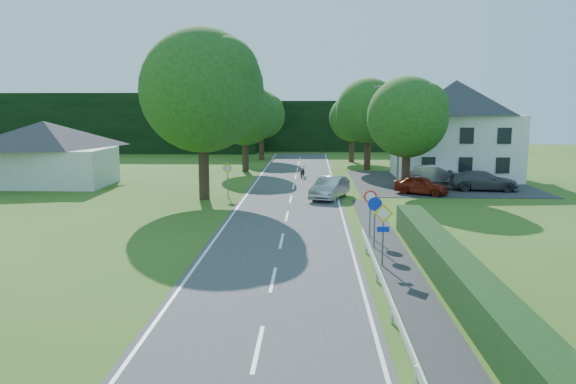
{
  "coord_description": "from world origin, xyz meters",
  "views": [
    {
      "loc": [
        1.4,
        -14.16,
        6.51
      ],
      "look_at": [
        0.13,
        16.41,
        1.72
      ],
      "focal_mm": 35.0,
      "sensor_mm": 36.0,
      "label": 1
    }
  ],
  "objects_px": {
    "parked_car_silver_a": "(433,174)",
    "moving_car": "(330,188)",
    "streetlight": "(397,131)",
    "parasol": "(434,168)",
    "parked_car_red": "(422,185)",
    "parked_car_silver_b": "(459,174)",
    "motorcycle": "(303,171)",
    "parked_car_grey": "(483,181)"
  },
  "relations": [
    {
      "from": "moving_car",
      "to": "parked_car_silver_b",
      "type": "xyz_separation_m",
      "value": [
        11.25,
        9.23,
        -0.12
      ]
    },
    {
      "from": "moving_car",
      "to": "parked_car_grey",
      "type": "distance_m",
      "value": 12.54
    },
    {
      "from": "parked_car_silver_a",
      "to": "parasol",
      "type": "bearing_deg",
      "value": -12.71
    },
    {
      "from": "streetlight",
      "to": "parked_car_silver_b",
      "type": "height_order",
      "value": "streetlight"
    },
    {
      "from": "parked_car_red",
      "to": "moving_car",
      "type": "bearing_deg",
      "value": 136.81
    },
    {
      "from": "parked_car_silver_a",
      "to": "motorcycle",
      "type": "bearing_deg",
      "value": 71.89
    },
    {
      "from": "parked_car_silver_b",
      "to": "parasol",
      "type": "xyz_separation_m",
      "value": [
        -2.05,
        0.48,
        0.45
      ]
    },
    {
      "from": "parked_car_silver_b",
      "to": "parked_car_red",
      "type": "bearing_deg",
      "value": 148.94
    },
    {
      "from": "streetlight",
      "to": "parked_car_grey",
      "type": "bearing_deg",
      "value": -11.9
    },
    {
      "from": "streetlight",
      "to": "motorcycle",
      "type": "relative_size",
      "value": 3.78
    },
    {
      "from": "moving_car",
      "to": "parked_car_red",
      "type": "distance_m",
      "value": 7.06
    },
    {
      "from": "parked_car_silver_b",
      "to": "parked_car_grey",
      "type": "bearing_deg",
      "value": -172.32
    },
    {
      "from": "parked_car_grey",
      "to": "parasol",
      "type": "distance_m",
      "value": 6.02
    },
    {
      "from": "parked_car_grey",
      "to": "parked_car_silver_b",
      "type": "height_order",
      "value": "parked_car_grey"
    },
    {
      "from": "moving_car",
      "to": "parasol",
      "type": "height_order",
      "value": "parasol"
    },
    {
      "from": "parked_car_silver_a",
      "to": "parasol",
      "type": "relative_size",
      "value": 2.01
    },
    {
      "from": "moving_car",
      "to": "parasol",
      "type": "distance_m",
      "value": 13.37
    },
    {
      "from": "parked_car_grey",
      "to": "parasol",
      "type": "bearing_deg",
      "value": 30.92
    },
    {
      "from": "parked_car_silver_a",
      "to": "parked_car_grey",
      "type": "relative_size",
      "value": 0.96
    },
    {
      "from": "parked_car_red",
      "to": "parked_car_silver_a",
      "type": "height_order",
      "value": "parked_car_silver_a"
    },
    {
      "from": "streetlight",
      "to": "parked_car_red",
      "type": "distance_m",
      "value": 5.32
    },
    {
      "from": "streetlight",
      "to": "parasol",
      "type": "relative_size",
      "value": 3.29
    },
    {
      "from": "parasol",
      "to": "parked_car_silver_b",
      "type": "bearing_deg",
      "value": -13.07
    },
    {
      "from": "parked_car_silver_b",
      "to": "parasol",
      "type": "distance_m",
      "value": 2.15
    },
    {
      "from": "parked_car_red",
      "to": "parked_car_silver_b",
      "type": "relative_size",
      "value": 0.84
    },
    {
      "from": "streetlight",
      "to": "parked_car_red",
      "type": "height_order",
      "value": "streetlight"
    },
    {
      "from": "motorcycle",
      "to": "parked_car_grey",
      "type": "relative_size",
      "value": 0.42
    },
    {
      "from": "parked_car_red",
      "to": "parked_car_grey",
      "type": "height_order",
      "value": "parked_car_grey"
    },
    {
      "from": "parked_car_silver_a",
      "to": "parasol",
      "type": "height_order",
      "value": "parasol"
    },
    {
      "from": "motorcycle",
      "to": "parked_car_red",
      "type": "bearing_deg",
      "value": -40.33
    },
    {
      "from": "streetlight",
      "to": "parasol",
      "type": "distance_m",
      "value": 6.5
    },
    {
      "from": "streetlight",
      "to": "parked_car_silver_a",
      "type": "bearing_deg",
      "value": 32.24
    },
    {
      "from": "moving_car",
      "to": "motorcycle",
      "type": "xyz_separation_m",
      "value": [
        -2.05,
        11.33,
        -0.2
      ]
    },
    {
      "from": "parked_car_silver_a",
      "to": "parasol",
      "type": "distance_m",
      "value": 2.0
    },
    {
      "from": "parked_car_silver_a",
      "to": "parked_car_grey",
      "type": "distance_m",
      "value": 4.62
    },
    {
      "from": "parked_car_silver_a",
      "to": "parked_car_silver_b",
      "type": "relative_size",
      "value": 1.06
    },
    {
      "from": "motorcycle",
      "to": "parked_car_grey",
      "type": "bearing_deg",
      "value": -20.99
    },
    {
      "from": "motorcycle",
      "to": "parasol",
      "type": "distance_m",
      "value": 11.37
    },
    {
      "from": "streetlight",
      "to": "moving_car",
      "type": "xyz_separation_m",
      "value": [
        -5.36,
        -5.64,
        -3.67
      ]
    },
    {
      "from": "parked_car_silver_a",
      "to": "moving_car",
      "type": "bearing_deg",
      "value": 131.69
    },
    {
      "from": "parked_car_red",
      "to": "parasol",
      "type": "relative_size",
      "value": 1.6
    },
    {
      "from": "streetlight",
      "to": "parked_car_silver_a",
      "type": "relative_size",
      "value": 1.64
    }
  ]
}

